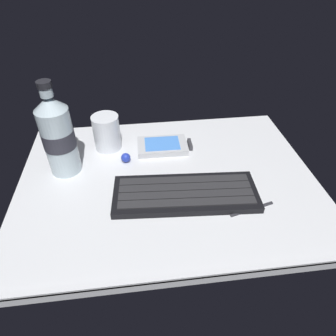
{
  "coord_description": "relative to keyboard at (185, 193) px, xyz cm",
  "views": [
    {
      "loc": [
        -6.09,
        -48.92,
        43.11
      ],
      "look_at": [
        0.0,
        0.0,
        3.0
      ],
      "focal_mm": 32.2,
      "sensor_mm": 36.0,
      "label": 1
    }
  ],
  "objects": [
    {
      "name": "ground_plane",
      "position": [
        -2.81,
        5.61,
        -1.79
      ],
      "size": [
        64.0,
        48.0,
        2.8
      ],
      "color": "silver"
    },
    {
      "name": "keyboard",
      "position": [
        0.0,
        0.0,
        0.0
      ],
      "size": [
        29.69,
        12.97,
        1.7
      ],
      "color": "black",
      "rests_on": "ground_plane"
    },
    {
      "name": "handheld_device",
      "position": [
        -2.15,
        17.34,
        -0.08
      ],
      "size": [
        12.91,
        7.83,
        1.5
      ],
      "color": "#B7BABF",
      "rests_on": "ground_plane"
    },
    {
      "name": "juice_cup",
      "position": [
        -15.9,
        19.54,
        3.1
      ],
      "size": [
        6.4,
        6.4,
        8.5
      ],
      "color": "silver",
      "rests_on": "ground_plane"
    },
    {
      "name": "water_bottle",
      "position": [
        -25.04,
        11.89,
        8.2
      ],
      "size": [
        6.73,
        6.73,
        20.8
      ],
      "color": "silver",
      "rests_on": "ground_plane"
    },
    {
      "name": "trackball_mouse",
      "position": [
        -11.75,
        13.11,
        0.29
      ],
      "size": [
        2.2,
        2.2,
        2.2
      ],
      "primitive_type": "sphere",
      "color": "#2338B2",
      "rests_on": "ground_plane"
    },
    {
      "name": "stylus_pen",
      "position": [
        12.19,
        -5.16,
        -0.46
      ],
      "size": [
        9.38,
        3.03,
        0.7
      ],
      "primitive_type": "cylinder",
      "rotation": [
        0.0,
        1.57,
        0.25
      ],
      "color": "#26262B",
      "rests_on": "ground_plane"
    }
  ]
}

